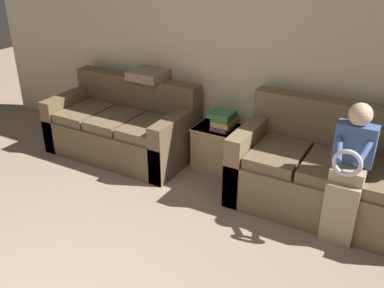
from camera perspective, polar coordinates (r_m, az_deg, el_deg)
The scene contains 7 objects.
wall_back at distance 4.67m, azimuth 5.98°, elevation 12.25°, with size 7.08×0.06×2.55m.
couch_main at distance 4.22m, azimuth 18.19°, elevation -4.07°, with size 1.80×0.90×0.98m.
couch_side at distance 5.15m, azimuth -9.13°, elevation 2.10°, with size 1.68×0.88×0.87m.
child_left_seated at distance 3.72m, azimuth 20.25°, elevation -2.98°, with size 0.32×0.38×1.19m.
side_shelf at distance 4.79m, azimuth 4.01°, elevation -0.39°, with size 0.60×0.43×0.48m.
book_stack at distance 4.65m, azimuth 4.13°, elevation 3.22°, with size 0.25×0.29×0.19m.
throw_pillow at distance 5.06m, azimuth -5.77°, elevation 9.20°, with size 0.40×0.40×0.10m.
Camera 1 is at (1.81, -1.03, 2.36)m, focal length 40.00 mm.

